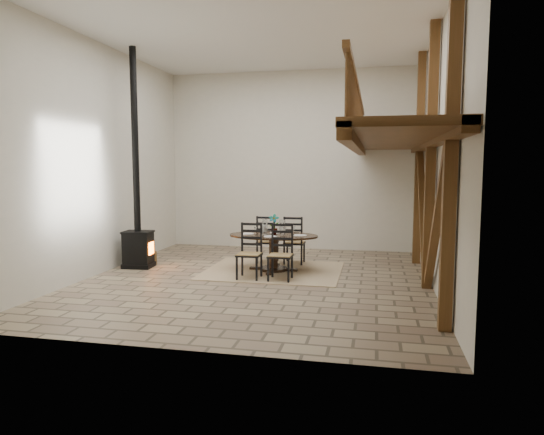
% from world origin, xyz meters
% --- Properties ---
extents(ground, '(8.00, 8.00, 0.00)m').
position_xyz_m(ground, '(0.00, 0.00, 0.00)').
color(ground, gray).
rests_on(ground, ground).
extents(room_shell, '(7.02, 8.02, 5.01)m').
position_xyz_m(room_shell, '(1.19, 0.00, 3.01)').
color(room_shell, beige).
rests_on(room_shell, ground).
extents(rug, '(3.00, 2.50, 0.02)m').
position_xyz_m(rug, '(0.17, 0.87, 0.01)').
color(rug, tan).
rests_on(rug, ground).
extents(dining_table, '(2.00, 2.22, 1.28)m').
position_xyz_m(dining_table, '(0.17, 0.87, 0.46)').
color(dining_table, black).
rests_on(dining_table, ground).
extents(wood_stove, '(0.70, 0.56, 5.00)m').
position_xyz_m(wood_stove, '(-2.99, 0.60, 1.12)').
color(wood_stove, black).
rests_on(wood_stove, ground).
extents(log_basket, '(0.47, 0.47, 0.39)m').
position_xyz_m(log_basket, '(-2.95, 0.94, 0.17)').
color(log_basket, brown).
rests_on(log_basket, ground).
extents(log_stack, '(0.36, 0.28, 0.34)m').
position_xyz_m(log_stack, '(-3.15, 0.97, 0.17)').
color(log_stack, tan).
rests_on(log_stack, ground).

